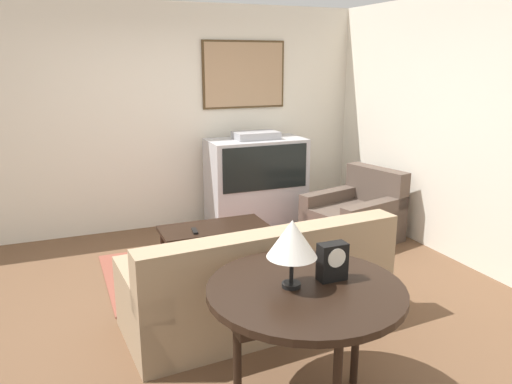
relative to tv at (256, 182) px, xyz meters
name	(u,v)px	position (x,y,z in m)	size (l,w,h in m)	color
ground_plane	(214,295)	(-1.10, -1.68, -0.57)	(12.00, 12.00, 0.00)	brown
wall_back	(159,118)	(-1.08, 0.44, 0.79)	(12.00, 0.10, 2.70)	silver
wall_right	(457,130)	(1.53, -1.68, 0.78)	(0.06, 12.00, 2.70)	silver
area_rug	(225,264)	(-0.79, -1.08, -0.56)	(2.37, 1.42, 0.01)	brown
tv	(256,182)	(0.00, 0.00, 0.00)	(1.19, 0.61, 1.19)	#B7B7BC
couch	(259,287)	(-0.90, -2.27, -0.26)	(2.12, 0.99, 0.85)	#9E8466
armchair	(355,217)	(0.87, -0.93, -0.30)	(1.12, 1.02, 0.81)	brown
coffee_table	(214,231)	(-0.90, -1.10, -0.17)	(1.06, 0.48, 0.44)	black
console_table	(306,297)	(-1.04, -3.29, 0.15)	(1.15, 1.15, 0.79)	black
table_lamp	(292,239)	(-1.12, -3.26, 0.51)	(0.29, 0.29, 0.40)	black
mantel_clock	(332,261)	(-0.85, -3.26, 0.33)	(0.17, 0.10, 0.23)	black
remote	(195,231)	(-1.12, -1.19, -0.11)	(0.06, 0.16, 0.02)	black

